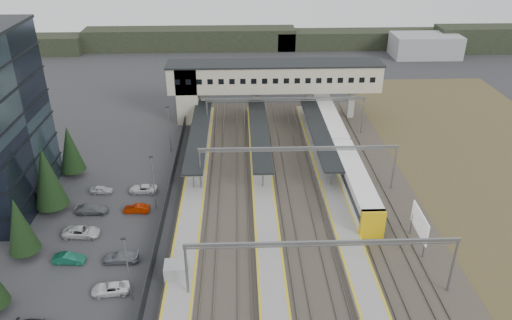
{
  "coord_description": "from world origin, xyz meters",
  "views": [
    {
      "loc": [
        3.72,
        -48.86,
        37.62
      ],
      "look_at": [
        6.08,
        16.35,
        4.0
      ],
      "focal_mm": 35.0,
      "sensor_mm": 36.0,
      "label": 1
    }
  ],
  "objects_px": {
    "train": "(341,151)",
    "billboard": "(420,224)",
    "relay_cabin_far": "(177,272)",
    "footbridge": "(260,80)"
  },
  "relations": [
    {
      "from": "footbridge",
      "to": "train",
      "type": "distance_m",
      "value": 23.67
    },
    {
      "from": "relay_cabin_far",
      "to": "footbridge",
      "type": "xyz_separation_m",
      "value": [
        11.23,
        47.13,
        6.74
      ]
    },
    {
      "from": "relay_cabin_far",
      "to": "train",
      "type": "xyz_separation_m",
      "value": [
        23.53,
        27.73,
        1.01
      ]
    },
    {
      "from": "footbridge",
      "to": "train",
      "type": "height_order",
      "value": "footbridge"
    },
    {
      "from": "relay_cabin_far",
      "to": "footbridge",
      "type": "distance_m",
      "value": 48.92
    },
    {
      "from": "train",
      "to": "billboard",
      "type": "height_order",
      "value": "billboard"
    },
    {
      "from": "relay_cabin_far",
      "to": "billboard",
      "type": "height_order",
      "value": "billboard"
    },
    {
      "from": "relay_cabin_far",
      "to": "footbridge",
      "type": "relative_size",
      "value": 0.07
    },
    {
      "from": "footbridge",
      "to": "billboard",
      "type": "height_order",
      "value": "footbridge"
    },
    {
      "from": "train",
      "to": "billboard",
      "type": "relative_size",
      "value": 7.37
    }
  ]
}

